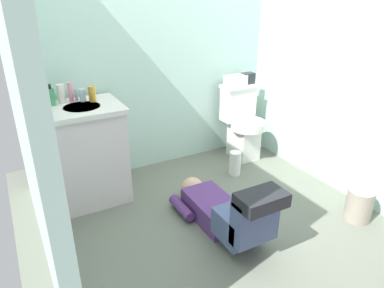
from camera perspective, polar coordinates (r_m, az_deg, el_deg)
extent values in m
cube|color=#63675B|center=(2.97, 2.68, -10.68)|extent=(2.84, 2.92, 0.04)
cube|color=#AED0C4|center=(3.37, -6.11, 15.91)|extent=(2.50, 0.08, 2.40)
cube|color=#AED0C4|center=(2.13, -26.07, 8.88)|extent=(0.08, 1.92, 2.40)
cube|color=#AED0C4|center=(3.28, 22.10, 14.14)|extent=(0.08, 1.92, 2.40)
cube|color=silver|center=(3.76, 8.24, 0.63)|extent=(0.22, 0.30, 0.38)
cylinder|color=silver|center=(3.65, 8.97, 3.04)|extent=(0.35, 0.35, 0.08)
cube|color=silver|center=(3.73, 7.38, 6.40)|extent=(0.34, 0.17, 0.34)
cube|color=silver|center=(3.68, 7.53, 9.15)|extent=(0.36, 0.19, 0.03)
cube|color=silver|center=(3.04, -16.33, -1.85)|extent=(0.56, 0.48, 0.78)
cube|color=silver|center=(2.89, -17.26, 5.48)|extent=(0.60, 0.52, 0.04)
cylinder|color=silver|center=(2.88, -17.16, 5.27)|extent=(0.28, 0.28, 0.05)
cylinder|color=silver|center=(3.01, -18.02, 7.46)|extent=(0.02, 0.02, 0.10)
cube|color=#512D6B|center=(2.81, 3.34, -10.29)|extent=(0.29, 0.52, 0.17)
sphere|color=tan|center=(3.04, 0.05, -7.08)|extent=(0.19, 0.19, 0.19)
cube|color=#4A567D|center=(2.52, 7.81, -12.49)|extent=(0.31, 0.28, 0.20)
cube|color=#4A567D|center=(2.36, 10.01, -11.86)|extent=(0.31, 0.12, 0.32)
cube|color=black|center=(2.23, 11.04, -8.79)|extent=(0.31, 0.19, 0.09)
cylinder|color=#512D6B|center=(2.86, -1.68, -10.17)|extent=(0.08, 0.30, 0.08)
cube|color=silver|center=(3.64, 7.00, 10.06)|extent=(0.22, 0.11, 0.10)
cube|color=#26262D|center=(3.73, 8.92, 10.35)|extent=(0.12, 0.09, 0.11)
cylinder|color=#388D56|center=(2.96, -21.57, 6.98)|extent=(0.06, 0.06, 0.13)
cylinder|color=black|center=(2.94, -21.82, 8.53)|extent=(0.02, 0.02, 0.04)
cylinder|color=white|center=(2.99, -20.20, 7.55)|extent=(0.06, 0.06, 0.15)
cylinder|color=pink|center=(2.99, -18.86, 7.81)|extent=(0.04, 0.04, 0.16)
cylinder|color=silver|center=(2.98, -17.13, 7.46)|extent=(0.05, 0.05, 0.10)
cylinder|color=gold|center=(2.96, -15.68, 7.72)|extent=(0.06, 0.06, 0.12)
cylinder|color=gray|center=(3.06, 25.16, -8.77)|extent=(0.20, 0.20, 0.25)
cylinder|color=white|center=(3.43, 6.89, -3.08)|extent=(0.11, 0.11, 0.23)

